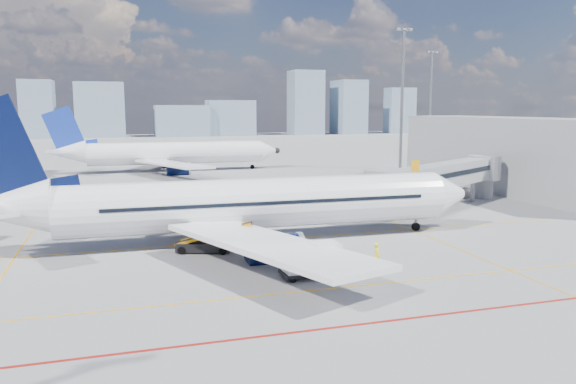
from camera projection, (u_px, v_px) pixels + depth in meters
name	position (u px, v px, depth m)	size (l,w,h in m)	color
ground	(296.00, 264.00, 41.05)	(420.00, 420.00, 0.00)	gray
apron_markings	(305.00, 280.00, 37.18)	(90.00, 35.12, 0.01)	orange
jet_bridge	(448.00, 176.00, 63.28)	(23.55, 15.78, 6.30)	#95979D
terminal_block	(516.00, 155.00, 76.44)	(10.00, 42.00, 10.00)	#95979D
floodlight_mast_ne	(402.00, 95.00, 102.02)	(3.20, 0.61, 25.45)	slate
floodlight_mast_far	(431.00, 99.00, 142.92)	(3.20, 0.61, 25.45)	slate
distant_skyline	(89.00, 107.00, 212.78)	(241.67, 15.85, 31.98)	gray
main_aircraft	(238.00, 205.00, 47.21)	(44.31, 38.61, 12.91)	white
second_aircraft	(167.00, 154.00, 100.09)	(41.34, 36.03, 12.05)	white
baggage_tug	(309.00, 254.00, 41.46)	(1.92, 1.21, 1.30)	white
cargo_dolly	(311.00, 259.00, 37.81)	(4.23, 2.07, 2.27)	black
belt_loader	(206.00, 244.00, 44.36)	(6.15, 3.19, 2.49)	black
ramp_worker	(377.00, 255.00, 39.87)	(0.69, 0.45, 1.88)	yellow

